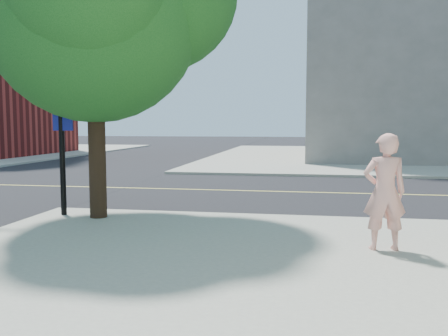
# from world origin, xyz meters

# --- Properties ---
(ground) EXTENTS (140.00, 140.00, 0.00)m
(ground) POSITION_xyz_m (0.00, 0.00, 0.00)
(ground) COLOR black
(ground) RESTS_ON ground
(road_ew) EXTENTS (140.00, 9.00, 0.01)m
(road_ew) POSITION_xyz_m (0.00, 4.50, 0.01)
(road_ew) COLOR black
(road_ew) RESTS_ON ground
(sidewalk_ne) EXTENTS (29.00, 25.00, 0.12)m
(sidewalk_ne) POSITION_xyz_m (13.50, 21.50, 0.06)
(sidewalk_ne) COLOR gray
(sidewalk_ne) RESTS_ON ground
(man_on_phone) EXTENTS (0.75, 0.54, 1.92)m
(man_on_phone) POSITION_xyz_m (6.31, -2.78, 1.08)
(man_on_phone) COLOR #F0A395
(man_on_phone) RESTS_ON sidewalk_se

